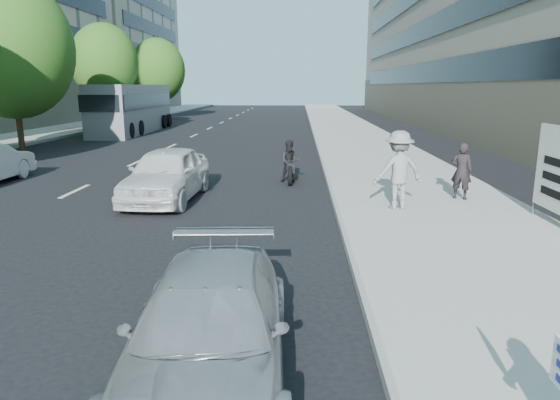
{
  "coord_description": "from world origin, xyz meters",
  "views": [
    {
      "loc": [
        0.46,
        -6.95,
        3.19
      ],
      "look_at": [
        0.09,
        2.91,
        0.94
      ],
      "focal_mm": 32.0,
      "sensor_mm": 36.0,
      "label": 1
    }
  ],
  "objects_px": {
    "motorcycle": "(290,163)",
    "bus": "(133,109)",
    "pedestrian_woman": "(462,171)",
    "jogger": "(398,170)",
    "parked_sedan": "(209,329)",
    "white_sedan_near": "(167,174)"
  },
  "relations": [
    {
      "from": "pedestrian_woman",
      "to": "white_sedan_near",
      "type": "xyz_separation_m",
      "value": [
        -8.24,
        0.24,
        -0.17
      ]
    },
    {
      "from": "jogger",
      "to": "motorcycle",
      "type": "height_order",
      "value": "jogger"
    },
    {
      "from": "pedestrian_woman",
      "to": "bus",
      "type": "height_order",
      "value": "bus"
    },
    {
      "from": "jogger",
      "to": "motorcycle",
      "type": "xyz_separation_m",
      "value": [
        -2.8,
        4.28,
        -0.5
      ]
    },
    {
      "from": "pedestrian_woman",
      "to": "parked_sedan",
      "type": "height_order",
      "value": "pedestrian_woman"
    },
    {
      "from": "pedestrian_woman",
      "to": "motorcycle",
      "type": "height_order",
      "value": "pedestrian_woman"
    },
    {
      "from": "white_sedan_near",
      "to": "parked_sedan",
      "type": "bearing_deg",
      "value": -70.39
    },
    {
      "from": "motorcycle",
      "to": "bus",
      "type": "height_order",
      "value": "bus"
    },
    {
      "from": "pedestrian_woman",
      "to": "white_sedan_near",
      "type": "relative_size",
      "value": 0.35
    },
    {
      "from": "pedestrian_woman",
      "to": "motorcycle",
      "type": "relative_size",
      "value": 0.76
    },
    {
      "from": "parked_sedan",
      "to": "pedestrian_woman",
      "type": "bearing_deg",
      "value": 54.76
    },
    {
      "from": "pedestrian_woman",
      "to": "jogger",
      "type": "bearing_deg",
      "value": 62.68
    },
    {
      "from": "motorcycle",
      "to": "bus",
      "type": "relative_size",
      "value": 0.17
    },
    {
      "from": "parked_sedan",
      "to": "white_sedan_near",
      "type": "distance_m",
      "value": 9.38
    },
    {
      "from": "jogger",
      "to": "bus",
      "type": "height_order",
      "value": "bus"
    },
    {
      "from": "parked_sedan",
      "to": "white_sedan_near",
      "type": "bearing_deg",
      "value": 104.1
    },
    {
      "from": "pedestrian_woman",
      "to": "bus",
      "type": "xyz_separation_m",
      "value": [
        -16.25,
        21.76,
        0.71
      ]
    },
    {
      "from": "jogger",
      "to": "white_sedan_near",
      "type": "distance_m",
      "value": 6.45
    },
    {
      "from": "jogger",
      "to": "white_sedan_near",
      "type": "xyz_separation_m",
      "value": [
        -6.28,
        1.42,
        -0.38
      ]
    },
    {
      "from": "motorcycle",
      "to": "parked_sedan",
      "type": "bearing_deg",
      "value": -96.64
    },
    {
      "from": "parked_sedan",
      "to": "bus",
      "type": "xyz_separation_m",
      "value": [
        -10.82,
        30.48,
        1.02
      ]
    },
    {
      "from": "parked_sedan",
      "to": "bus",
      "type": "height_order",
      "value": "bus"
    }
  ]
}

